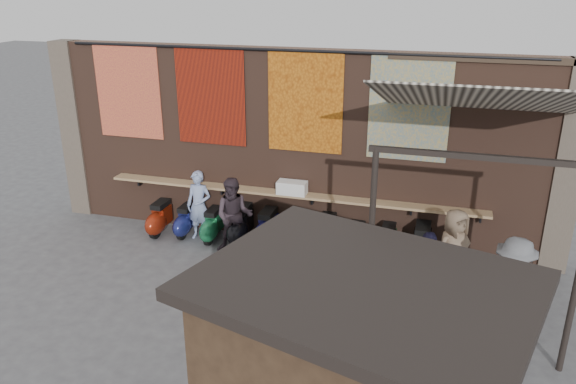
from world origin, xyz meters
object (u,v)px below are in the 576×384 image
(scooter_stool_0, at_px, (160,218))
(scooter_stool_6, at_px, (326,236))
(shelf_box, at_px, (292,188))
(diner_left, at_px, (199,205))
(shopper_navy, at_px, (428,274))
(scooter_stool_3, at_px, (241,225))
(shopper_grey, at_px, (511,289))
(shopper_tan, at_px, (453,251))
(scooter_stool_5, at_px, (297,233))
(scooter_stool_4, at_px, (267,229))
(scooter_stool_1, at_px, (186,221))
(diner_right, at_px, (234,216))
(scooter_stool_8, at_px, (387,245))
(scooter_stool_7, at_px, (356,243))
(scooter_stool_2, at_px, (213,225))
(scooter_stool_9, at_px, (421,247))

(scooter_stool_0, height_order, scooter_stool_6, scooter_stool_6)
(shelf_box, bearing_deg, diner_left, -171.31)
(shopper_navy, bearing_deg, scooter_stool_3, -57.97)
(shopper_grey, height_order, shopper_tan, shopper_grey)
(scooter_stool_5, bearing_deg, scooter_stool_4, 176.86)
(scooter_stool_1, bearing_deg, scooter_stool_0, -171.59)
(scooter_stool_3, xyz_separation_m, diner_right, (0.02, -0.42, 0.39))
(scooter_stool_8, relative_size, diner_left, 0.51)
(scooter_stool_7, height_order, shopper_tan, shopper_tan)
(scooter_stool_4, xyz_separation_m, shopper_tan, (3.71, -0.78, 0.39))
(shopper_tan, bearing_deg, shelf_box, 118.42)
(scooter_stool_4, bearing_deg, shopper_tan, -11.82)
(diner_right, relative_size, shopper_navy, 1.06)
(scooter_stool_2, xyz_separation_m, shopper_tan, (4.90, -0.72, 0.43))
(scooter_stool_6, bearing_deg, scooter_stool_1, 179.97)
(diner_left, distance_m, shopper_tan, 5.26)
(scooter_stool_4, relative_size, diner_right, 0.52)
(shelf_box, distance_m, scooter_stool_5, 0.93)
(shopper_navy, bearing_deg, scooter_stool_5, -66.32)
(scooter_stool_8, height_order, diner_right, diner_right)
(scooter_stool_5, distance_m, shopper_tan, 3.15)
(scooter_stool_2, xyz_separation_m, diner_right, (0.65, -0.36, 0.45))
(scooter_stool_4, bearing_deg, scooter_stool_6, 0.91)
(scooter_stool_0, distance_m, shopper_grey, 7.28)
(scooter_stool_0, height_order, shopper_grey, shopper_grey)
(scooter_stool_2, distance_m, shopper_grey, 6.10)
(scooter_stool_4, bearing_deg, scooter_stool_3, 179.09)
(scooter_stool_3, distance_m, scooter_stool_6, 1.83)
(scooter_stool_0, distance_m, shopper_navy, 6.00)
(scooter_stool_0, xyz_separation_m, scooter_stool_1, (0.58, 0.09, -0.03))
(scooter_stool_5, bearing_deg, scooter_stool_8, 0.81)
(scooter_stool_1, height_order, scooter_stool_2, scooter_stool_2)
(scooter_stool_7, bearing_deg, scooter_stool_1, 178.52)
(scooter_stool_7, bearing_deg, scooter_stool_8, 6.12)
(shelf_box, distance_m, diner_left, 2.05)
(scooter_stool_0, relative_size, shopper_grey, 0.45)
(shopper_grey, bearing_deg, shopper_navy, 18.11)
(scooter_stool_0, distance_m, diner_left, 1.02)
(diner_left, relative_size, shopper_navy, 1.01)
(scooter_stool_2, bearing_deg, scooter_stool_3, 5.89)
(diner_left, bearing_deg, scooter_stool_6, 3.42)
(scooter_stool_0, xyz_separation_m, scooter_stool_9, (5.58, 0.07, 0.05))
(shelf_box, bearing_deg, shopper_tan, -17.92)
(scooter_stool_2, bearing_deg, diner_right, -29.03)
(scooter_stool_4, xyz_separation_m, scooter_stool_8, (2.49, -0.01, -0.02))
(scooter_stool_6, distance_m, shopper_navy, 2.70)
(shopper_grey, bearing_deg, diner_right, 13.97)
(scooter_stool_3, height_order, shopper_grey, shopper_grey)
(diner_left, distance_m, shopper_navy, 5.10)
(scooter_stool_1, distance_m, scooter_stool_8, 4.35)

